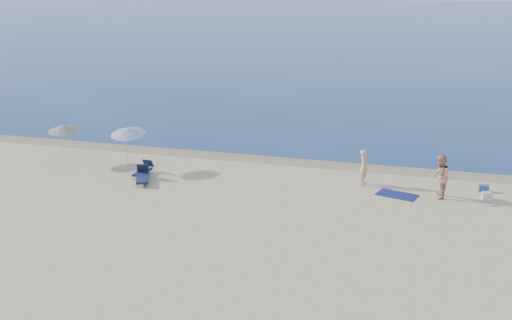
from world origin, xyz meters
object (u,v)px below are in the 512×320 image
Objects in this scene: blue_cooler at (484,188)px; person_left at (364,167)px; umbrella_near at (128,131)px; person_right at (440,177)px.

person_left is at bearing -172.05° from blue_cooler.
blue_cooler is 17.25m from umbrella_near.
blue_cooler is at bearing 122.55° from person_right.
umbrella_near is (-11.69, -0.72, 1.11)m from person_left.
person_right is (3.43, -0.92, 0.13)m from person_left.
person_right is at bearing -101.01° from person_left.
person_left is 3.55m from person_right.
person_right is 15.15m from umbrella_near.
person_right reaches higher than blue_cooler.
umbrella_near is at bearing -173.24° from blue_cooler.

